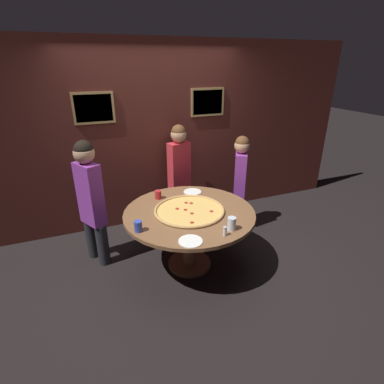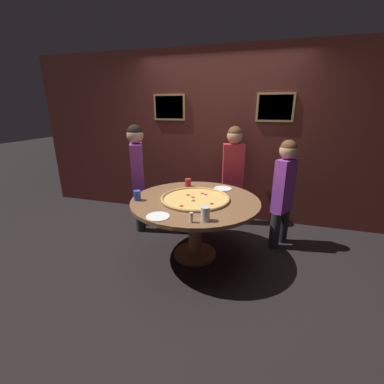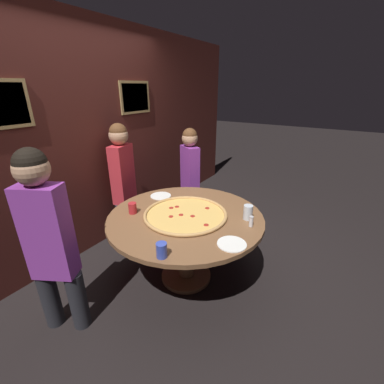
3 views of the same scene
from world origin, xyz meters
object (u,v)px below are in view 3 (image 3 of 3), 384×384
at_px(diner_far_right, 123,176).
at_px(white_plate_far_back, 232,244).
at_px(drink_cup_front_edge, 248,212).
at_px(condiment_shaker, 251,221).
at_px(dining_table, 186,228).
at_px(diner_centre_back, 190,173).
at_px(white_plate_left_side, 161,196).
at_px(giant_pizza, 185,214).
at_px(drink_cup_near_left, 133,208).
at_px(diner_far_left, 48,236).
at_px(drink_cup_far_left, 162,250).

bearing_deg(diner_far_right, white_plate_far_back, 59.87).
height_order(drink_cup_front_edge, condiment_shaker, drink_cup_front_edge).
bearing_deg(drink_cup_front_edge, dining_table, 115.13).
xyz_separation_m(diner_centre_back, diner_far_right, (-0.71, 0.53, 0.06)).
xyz_separation_m(white_plate_left_side, condiment_shaker, (-0.10, -1.10, 0.05)).
bearing_deg(giant_pizza, drink_cup_near_left, 116.31).
height_order(condiment_shaker, diner_far_right, diner_far_right).
height_order(dining_table, drink_cup_near_left, drink_cup_near_left).
distance_m(drink_cup_near_left, diner_far_left, 0.79).
height_order(drink_cup_near_left, drink_cup_far_left, drink_cup_far_left).
bearing_deg(drink_cup_far_left, white_plate_far_back, -41.43).
height_order(condiment_shaker, diner_far_left, diner_far_left).
height_order(white_plate_far_back, condiment_shaker, condiment_shaker).
bearing_deg(diner_far_left, white_plate_left_side, -119.77).
relative_size(white_plate_left_side, diner_far_left, 0.15).
relative_size(drink_cup_far_left, diner_far_left, 0.07).
bearing_deg(giant_pizza, diner_centre_back, 30.42).
xyz_separation_m(giant_pizza, condiment_shaker, (0.14, -0.60, 0.04)).
xyz_separation_m(white_plate_far_back, diner_centre_back, (1.20, 1.16, 0.05)).
distance_m(giant_pizza, white_plate_left_side, 0.55).
bearing_deg(diner_far_right, drink_cup_front_edge, 75.08).
distance_m(drink_cup_front_edge, diner_far_right, 1.65).
bearing_deg(white_plate_far_back, drink_cup_far_left, 138.57).
height_order(drink_cup_front_edge, diner_far_left, diner_far_left).
distance_m(giant_pizza, diner_centre_back, 1.15).
bearing_deg(diner_centre_back, giant_pizza, -29.16).
bearing_deg(white_plate_left_side, diner_far_right, 86.25).
bearing_deg(diner_far_right, drink_cup_far_left, 41.69).
relative_size(giant_pizza, diner_far_right, 0.54).
bearing_deg(diner_far_left, dining_table, -145.50).
height_order(drink_cup_front_edge, diner_centre_back, diner_centre_back).
bearing_deg(diner_far_right, diner_far_left, 10.21).
distance_m(drink_cup_far_left, white_plate_left_side, 1.12).
relative_size(dining_table, white_plate_left_side, 6.46).
bearing_deg(white_plate_left_side, dining_table, -115.66).
bearing_deg(white_plate_far_back, giant_pizza, 69.85).
height_order(drink_cup_far_left, diner_far_left, diner_far_left).
distance_m(condiment_shaker, diner_far_left, 1.62).
xyz_separation_m(white_plate_left_side, diner_far_right, (0.04, 0.62, 0.10)).
relative_size(giant_pizza, diner_far_left, 0.52).
bearing_deg(white_plate_far_back, drink_cup_near_left, 91.00).
distance_m(dining_table, drink_cup_far_left, 0.69).
bearing_deg(drink_cup_far_left, diner_centre_back, 26.07).
bearing_deg(diner_far_right, condiment_shaker, 71.30).
xyz_separation_m(drink_cup_near_left, drink_cup_far_left, (-0.40, -0.67, 0.00)).
bearing_deg(giant_pizza, diner_far_left, 152.08).
bearing_deg(giant_pizza, condiment_shaker, -77.19).
distance_m(drink_cup_near_left, white_plate_left_side, 0.47).
bearing_deg(white_plate_far_back, diner_centre_back, 43.89).
bearing_deg(giant_pizza, dining_table, 28.80).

